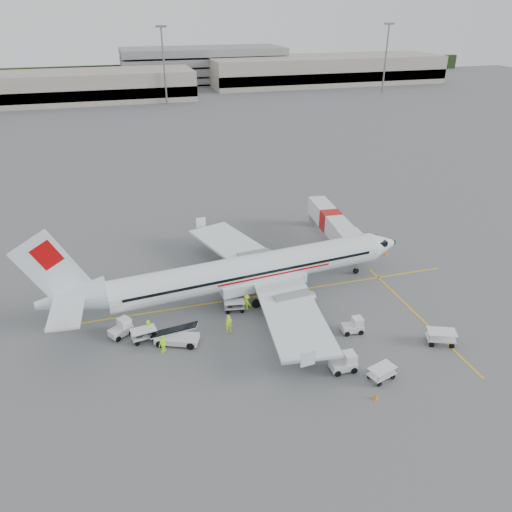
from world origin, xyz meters
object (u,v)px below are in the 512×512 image
(belt_loader, at_px, (176,330))
(tug_mid, at_px, (343,362))
(tug_aft, at_px, (120,328))
(jet_bridge, at_px, (330,227))
(tug_fore, at_px, (353,325))
(aircraft, at_px, (251,251))

(belt_loader, relative_size, tug_mid, 2.38)
(tug_aft, bearing_deg, jet_bridge, -5.20)
(tug_fore, bearing_deg, jet_bridge, 78.49)
(jet_bridge, height_order, tug_mid, jet_bridge)
(jet_bridge, height_order, belt_loader, jet_bridge)
(aircraft, bearing_deg, jet_bridge, 30.68)
(aircraft, bearing_deg, tug_aft, -171.82)
(tug_fore, xyz_separation_m, tug_mid, (-3.22, -4.83, 0.08))
(aircraft, height_order, tug_aft, aircraft)
(tug_aft, bearing_deg, aircraft, -17.44)
(aircraft, bearing_deg, tug_fore, -56.59)
(tug_aft, bearing_deg, belt_loader, -60.16)
(tug_mid, distance_m, tug_aft, 20.78)
(belt_loader, height_order, tug_aft, belt_loader)
(belt_loader, distance_m, tug_mid, 15.20)
(tug_fore, xyz_separation_m, tug_aft, (-21.17, 5.64, 0.05))
(aircraft, relative_size, tug_fore, 19.35)
(aircraft, xyz_separation_m, tug_fore, (7.43, -9.08, -4.56))
(jet_bridge, height_order, tug_fore, jet_bridge)
(tug_fore, relative_size, tug_aft, 0.94)
(tug_mid, bearing_deg, belt_loader, 150.36)
(jet_bridge, relative_size, tug_aft, 7.60)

